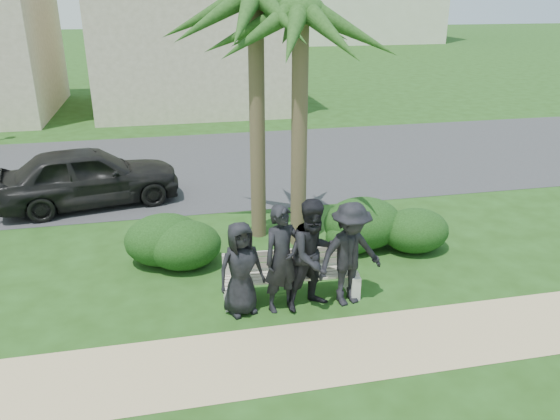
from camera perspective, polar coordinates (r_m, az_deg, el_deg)
The scene contains 17 objects.
ground at distance 9.93m, azimuth 2.94°, elevation -8.34°, with size 160.00×160.00×0.00m, color #1E3D11.
footpath at distance 8.48m, azimuth 6.14°, elevation -14.28°, with size 30.00×1.60×0.01m, color tan.
asphalt_street at distance 17.18m, azimuth -3.92°, elevation 4.88°, with size 160.00×8.00×0.01m, color #2D2D30.
stucco_bldg_right at distance 26.34m, azimuth -9.78°, elevation 18.63°, with size 8.40×8.40×7.30m.
park_bench at distance 9.52m, azimuth 1.16°, elevation -7.17°, with size 2.36×0.65×0.82m.
man_a at distance 8.93m, azimuth -4.12°, elevation -6.12°, with size 0.79×0.51×1.61m, color black.
man_b at distance 8.95m, azimuth 0.24°, elevation -5.11°, with size 0.68×0.44×1.86m, color black.
man_c at distance 9.01m, azimuth 3.59°, elevation -4.70°, with size 0.94×0.73×1.93m, color black.
man_d at distance 9.19m, azimuth 7.32°, elevation -4.62°, with size 1.19×0.68×1.83m, color black.
hedge_a at distance 10.92m, azimuth -11.99°, elevation -2.89°, with size 1.55×1.28×1.01m, color black.
hedge_b at distance 10.70m, azimuth -10.00°, elevation -3.49°, with size 1.44×1.19×0.94m, color black.
hedge_d at distance 11.48m, azimuth 8.66°, elevation -1.22°, with size 1.65×1.36×1.08m, color black.
hedge_e at distance 11.26m, azimuth 7.51°, elevation -2.66°, with size 1.08×0.89×0.71m, color black.
hedge_f at distance 11.55m, azimuth 13.97°, elevation -1.96°, with size 1.39×1.15×0.91m, color black.
palm_left at distance 11.00m, azimuth -2.60°, elevation 21.07°, with size 3.00×3.00×5.82m.
palm_right at distance 10.60m, azimuth 2.19°, elevation 19.81°, with size 3.00×3.00×5.58m.
car_a at distance 14.34m, azimuth -19.34°, elevation 3.35°, with size 1.75×4.35×1.48m, color black.
Camera 1 is at (-2.29, -8.28, 4.97)m, focal length 35.00 mm.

